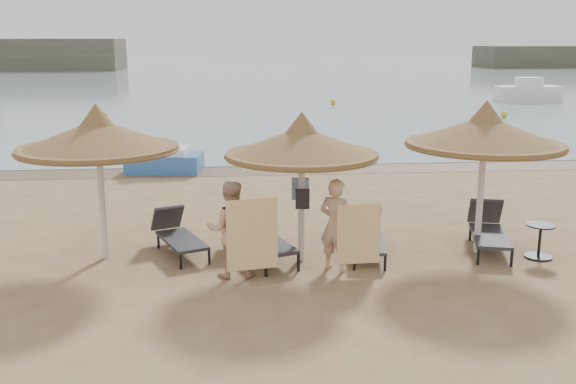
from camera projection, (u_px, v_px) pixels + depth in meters
name	position (u px, v px, depth m)	size (l,w,h in m)	color
ground	(310.00, 283.00, 10.55)	(160.00, 160.00, 0.00)	#977A57
sea	(235.00, 69.00, 88.02)	(200.00, 140.00, 0.03)	gray
wet_sand_strip	(271.00, 170.00, 19.65)	(200.00, 1.60, 0.01)	brown
far_shore	(41.00, 47.00, 82.92)	(150.00, 54.80, 12.00)	brown
palapa_left	(98.00, 136.00, 11.25)	(2.85, 2.85, 2.83)	silver
palapa_center	(302.00, 143.00, 11.15)	(2.72, 2.72, 2.70)	silver
palapa_right	(485.00, 132.00, 11.57)	(2.88, 2.88, 2.85)	silver
lounger_far_left	(177.00, 234.00, 12.03)	(1.20, 1.84, 0.78)	black
lounger_near_left	(258.00, 234.00, 11.83)	(1.30, 2.12, 0.90)	black
lounger_near_right	(367.00, 235.00, 11.96)	(0.85, 1.83, 0.79)	black
lounger_far_right	(488.00, 229.00, 12.25)	(1.11, 2.00, 0.85)	black
side_table	(540.00, 242.00, 11.71)	(0.52, 0.52, 0.63)	black
person_left	(230.00, 222.00, 10.65)	(0.88, 0.57, 1.91)	tan
person_right	(336.00, 218.00, 10.92)	(0.87, 0.56, 1.89)	tan
towel_left	(252.00, 235.00, 10.37)	(0.84, 0.17, 1.20)	orange
towel_right	(359.00, 234.00, 10.77)	(0.74, 0.05, 1.04)	orange
bag_patterned	(300.00, 189.00, 11.53)	(0.32, 0.12, 0.39)	silver
bag_dark	(303.00, 199.00, 11.22)	(0.25, 0.10, 0.35)	black
pedal_boat	(164.00, 159.00, 19.34)	(2.33, 1.57, 1.02)	#3061AB
buoy_left	(104.00, 115.00, 32.35)	(0.35, 0.35, 0.35)	gold
buoy_mid	(333.00, 102.00, 39.29)	(0.33, 0.33, 0.33)	gold
buoy_right	(504.00, 115.00, 32.75)	(0.33, 0.33, 0.33)	gold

